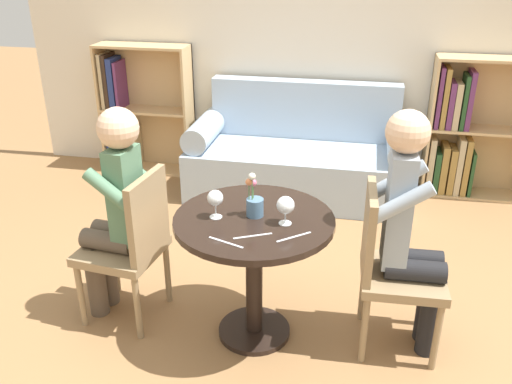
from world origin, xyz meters
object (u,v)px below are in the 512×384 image
flower_vase (254,203)px  person_right (411,230)px  person_left (115,209)px  wine_glass_left (215,199)px  bookshelf_left (136,113)px  chair_right (389,264)px  couch (300,159)px  bookshelf_right (464,134)px  wine_glass_right (286,206)px  chair_left (132,242)px

flower_vase → person_right: bearing=4.2°
person_left → wine_glass_left: 0.61m
person_left → wine_glass_left: person_left is taller
bookshelf_left → flower_vase: bookshelf_left is taller
chair_right → bookshelf_left: bearing=44.5°
bookshelf_left → chair_right: bearing=-43.1°
couch → person_right: (0.78, -1.86, 0.39)m
couch → person_left: person_left is taller
bookshelf_right → wine_glass_right: bookshelf_right is taller
person_left → chair_left: bearing=85.3°
person_right → wine_glass_right: size_ratio=8.93×
person_left → wine_glass_right: (0.94, -0.07, 0.14)m
bookshelf_left → chair_left: bearing=-67.8°
couch → bookshelf_left: (-1.58, 0.27, 0.23)m
chair_right → wine_glass_left: (-0.88, -0.11, 0.34)m
bookshelf_right → flower_vase: size_ratio=4.95×
bookshelf_right → wine_glass_right: (-1.19, -2.23, 0.29)m
chair_right → couch: bearing=18.0°
flower_vase → bookshelf_left: bearing=125.8°
person_left → wine_glass_left: bearing=89.3°
chair_right → flower_vase: 0.77m
bookshelf_right → person_left: (-2.13, -2.16, 0.14)m
chair_left → bookshelf_left: bearing=-151.1°
chair_left → flower_vase: 0.75m
wine_glass_right → bookshelf_left: bearing=128.0°
chair_right → person_left: size_ratio=0.72×
couch → bookshelf_left: bookshelf_left is taller
flower_vase → wine_glass_left: bearing=-162.7°
bookshelf_right → chair_right: (-0.66, -2.13, -0.04)m
chair_right → chair_left: bearing=89.7°
bookshelf_left → person_right: bearing=-42.0°
person_left → flower_vase: bearing=95.3°
couch → person_right: bearing=-67.3°
couch → person_left: 2.09m
bookshelf_left → chair_left: 2.36m
couch → flower_vase: flower_vase is taller
chair_right → person_right: size_ratio=0.69×
bookshelf_left → person_right: size_ratio=0.90×
chair_left → wine_glass_left: chair_left is taller
couch → chair_left: size_ratio=2.06×
chair_right → person_right: bearing=-88.3°
chair_right → wine_glass_left: size_ratio=6.03×
chair_right → wine_glass_right: 0.63m
bookshelf_left → bookshelf_right: bearing=-0.1°
bookshelf_left → wine_glass_left: 2.66m
couch → bookshelf_left: size_ratio=1.57×
wine_glass_right → chair_right: bearing=11.3°
couch → chair_right: bearing=-69.6°
couch → bookshelf_right: bookshelf_right is taller
chair_right → person_left: bearing=88.9°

